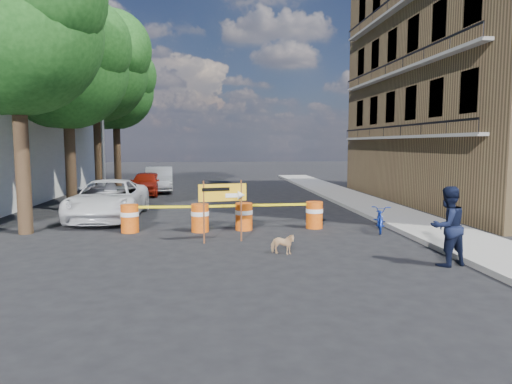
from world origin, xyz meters
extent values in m
plane|color=black|center=(0.00, 0.00, 0.00)|extent=(120.00, 120.00, 0.00)
cube|color=gray|center=(6.20, 6.00, 0.07)|extent=(2.40, 40.00, 0.15)
cube|color=olive|center=(12.00, 8.00, 6.00)|extent=(8.00, 16.00, 12.00)
cylinder|color=#332316|center=(-6.80, 2.00, 2.52)|extent=(0.44, 0.44, 5.04)
sphere|color=#154213|center=(-6.80, 2.00, 6.30)|extent=(5.20, 5.20, 5.20)
cylinder|color=#332316|center=(-6.80, 7.00, 2.38)|extent=(0.44, 0.44, 4.76)
sphere|color=#154213|center=(-6.80, 7.00, 5.95)|extent=(5.00, 5.00, 5.00)
sphere|color=#154213|center=(-5.92, 6.50, 6.80)|extent=(3.75, 3.75, 3.75)
sphere|color=#154213|center=(-7.55, 7.62, 5.27)|extent=(3.50, 3.50, 3.50)
cylinder|color=#332316|center=(-6.80, 12.00, 2.66)|extent=(0.44, 0.44, 5.32)
sphere|color=#154213|center=(-6.80, 12.00, 6.65)|extent=(5.40, 5.40, 5.40)
sphere|color=#154213|center=(-5.85, 11.46, 7.60)|extent=(4.05, 4.05, 4.05)
sphere|color=#154213|center=(-7.61, 12.68, 5.89)|extent=(3.78, 3.78, 3.78)
cylinder|color=#332316|center=(-6.80, 17.00, 2.46)|extent=(0.44, 0.44, 4.93)
sphere|color=#154213|center=(-6.80, 17.00, 6.16)|extent=(4.80, 4.80, 4.80)
sphere|color=#154213|center=(-5.96, 16.52, 7.04)|extent=(3.60, 3.60, 3.60)
sphere|color=#154213|center=(-7.52, 17.60, 5.46)|extent=(3.36, 3.36, 3.36)
cylinder|color=gray|center=(-6.00, 9.50, 4.00)|extent=(0.16, 0.16, 8.00)
cylinder|color=gray|center=(-5.50, 9.50, 7.90)|extent=(1.00, 0.12, 0.12)
cube|color=silver|center=(-5.00, 9.50, 7.85)|extent=(0.35, 0.18, 0.12)
cylinder|color=#CD430C|center=(-3.55, 1.88, 0.45)|extent=(0.56, 0.56, 0.90)
cylinder|color=white|center=(-3.55, 1.88, 0.60)|extent=(0.58, 0.58, 0.14)
cylinder|color=#CD430C|center=(-1.31, 1.76, 0.45)|extent=(0.56, 0.56, 0.90)
cylinder|color=white|center=(-1.31, 1.76, 0.60)|extent=(0.58, 0.58, 0.14)
cylinder|color=#CD430C|center=(0.13, 1.92, 0.45)|extent=(0.56, 0.56, 0.90)
cylinder|color=white|center=(0.13, 1.92, 0.60)|extent=(0.58, 0.58, 0.14)
cylinder|color=#CD430C|center=(2.52, 2.00, 0.45)|extent=(0.56, 0.56, 0.90)
cylinder|color=white|center=(2.52, 2.00, 0.60)|extent=(0.58, 0.58, 0.14)
cylinder|color=#592D19|center=(-1.16, -0.03, 0.90)|extent=(0.05, 0.05, 1.80)
cylinder|color=#592D19|center=(-0.08, 0.18, 0.90)|extent=(0.05, 0.05, 1.80)
cube|color=yellow|center=(-0.62, 0.08, 1.45)|extent=(1.38, 0.30, 0.50)
cube|color=white|center=(-0.34, 0.11, 1.36)|extent=(0.39, 0.09, 0.12)
cone|color=white|center=(-0.08, 0.16, 1.36)|extent=(0.27, 0.30, 0.26)
cube|color=black|center=(-0.81, 0.02, 1.55)|extent=(0.79, 0.16, 0.10)
imported|color=black|center=(4.50, -3.00, 0.93)|extent=(1.06, 0.92, 1.87)
imported|color=#132FA2|center=(4.52, 1.20, 0.84)|extent=(0.83, 1.02, 1.68)
imported|color=#E7BA84|center=(0.86, -1.53, 0.27)|extent=(0.71, 0.52, 0.54)
imported|color=white|center=(-4.80, 4.69, 0.74)|extent=(2.45, 5.31, 1.47)
imported|color=maroon|center=(-4.48, 12.82, 0.66)|extent=(1.63, 3.91, 1.32)
imported|color=silver|center=(-3.95, 14.66, 0.74)|extent=(1.91, 4.59, 1.48)
camera|label=1|loc=(-1.01, -12.93, 2.84)|focal=32.00mm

